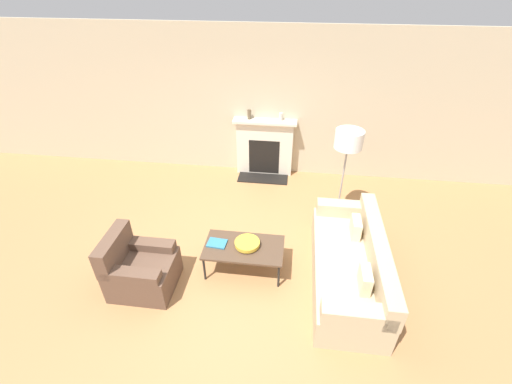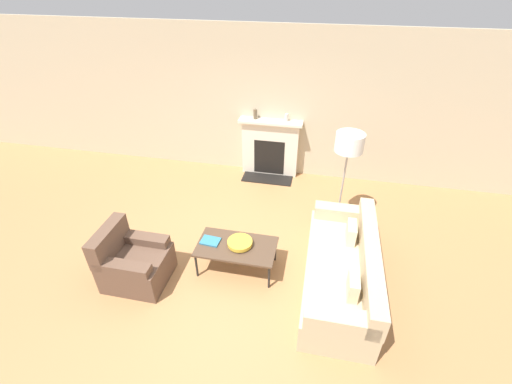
{
  "view_description": "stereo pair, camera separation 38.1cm",
  "coord_description": "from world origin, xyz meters",
  "views": [
    {
      "loc": [
        0.76,
        -3.41,
        3.76
      ],
      "look_at": [
        0.14,
        1.45,
        0.45
      ],
      "focal_mm": 24.0,
      "sensor_mm": 36.0,
      "label": 1
    },
    {
      "loc": [
        1.13,
        -3.35,
        3.76
      ],
      "look_at": [
        0.14,
        1.45,
        0.45
      ],
      "focal_mm": 24.0,
      "sensor_mm": 36.0,
      "label": 2
    }
  ],
  "objects": [
    {
      "name": "wall_back",
      "position": [
        0.0,
        3.04,
        1.45
      ],
      "size": [
        18.0,
        0.06,
        2.9
      ],
      "color": "#BCAD8E",
      "rests_on": "ground_plane"
    },
    {
      "name": "mantel_vase_center_left",
      "position": [
        0.44,
        2.91,
        1.26
      ],
      "size": [
        0.07,
        0.07,
        0.15
      ],
      "color": "beige",
      "rests_on": "fireplace"
    },
    {
      "name": "coffee_table",
      "position": [
        0.14,
        0.09,
        0.4
      ],
      "size": [
        1.12,
        0.62,
        0.43
      ],
      "color": "#4C3828",
      "rests_on": "ground_plane"
    },
    {
      "name": "couch",
      "position": [
        1.62,
        0.05,
        0.3
      ],
      "size": [
        0.89,
        2.19,
        0.79
      ],
      "rotation": [
        0.0,
        0.0,
        -1.57
      ],
      "color": "tan",
      "rests_on": "ground_plane"
    },
    {
      "name": "ground_plane",
      "position": [
        0.0,
        0.0,
        0.0
      ],
      "size": [
        18.0,
        18.0,
        0.0
      ],
      "primitive_type": "plane",
      "color": "#A87547"
    },
    {
      "name": "mantel_vase_left",
      "position": [
        -0.18,
        2.91,
        1.28
      ],
      "size": [
        0.07,
        0.07,
        0.19
      ],
      "color": "brown",
      "rests_on": "fireplace"
    },
    {
      "name": "floor_lamp",
      "position": [
        1.56,
        1.49,
        1.42
      ],
      "size": [
        0.43,
        0.43,
        1.66
      ],
      "color": "gray",
      "rests_on": "ground_plane"
    },
    {
      "name": "book",
      "position": [
        -0.25,
        0.1,
        0.44
      ],
      "size": [
        0.28,
        0.22,
        0.02
      ],
      "rotation": [
        0.0,
        0.0,
        -0.08
      ],
      "color": "teal",
      "rests_on": "coffee_table"
    },
    {
      "name": "bowl",
      "position": [
        0.18,
        0.12,
        0.48
      ],
      "size": [
        0.35,
        0.35,
        0.08
      ],
      "color": "gold",
      "rests_on": "coffee_table"
    },
    {
      "name": "armchair_near",
      "position": [
        -1.22,
        -0.39,
        0.31
      ],
      "size": [
        0.84,
        0.74,
        0.85
      ],
      "rotation": [
        0.0,
        0.0,
        1.57
      ],
      "color": "brown",
      "rests_on": "ground_plane"
    },
    {
      "name": "fireplace",
      "position": [
        0.13,
        2.9,
        0.58
      ],
      "size": [
        1.26,
        0.59,
        1.19
      ],
      "color": "beige",
      "rests_on": "ground_plane"
    }
  ]
}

